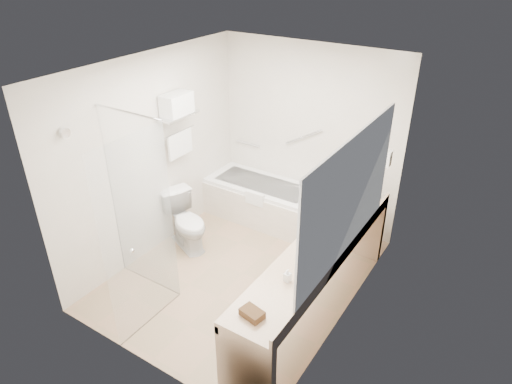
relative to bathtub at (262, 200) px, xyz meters
The scene contains 25 objects.
floor 1.36m from the bathtub, 68.05° to the right, with size 3.20×3.20×0.00m, color #9A7F5F.
ceiling 2.59m from the bathtub, 68.05° to the right, with size 2.60×3.20×0.10m, color white.
wall_back 1.15m from the bathtub, 35.84° to the left, with size 2.60×0.10×2.50m, color beige.
wall_front 3.04m from the bathtub, 80.02° to the right, with size 2.60×0.10×2.50m, color beige.
wall_left 1.77m from the bathtub, 122.86° to the right, with size 0.10×3.20×2.50m, color beige.
wall_right 2.39m from the bathtub, 34.55° to the right, with size 0.10×3.20×2.50m, color beige.
bathtub is the anchor object (origin of this frame).
grab_bar_short 0.87m from the bathtub, 144.55° to the left, with size 0.03×0.03×0.40m, color silver.
grab_bar_long 1.12m from the bathtub, 35.51° to the left, with size 0.03×0.03×0.60m, color silver.
shower_enclosure 2.31m from the bathtub, 93.47° to the right, with size 0.96×0.91×2.11m.
towel_shelf 1.85m from the bathtub, 127.02° to the right, with size 0.24×0.55×0.81m.
vanity_counter 2.09m from the bathtub, 42.35° to the right, with size 0.55×2.70×0.95m.
sink 1.92m from the bathtub, 32.47° to the right, with size 0.40×0.52×0.14m, color white.
faucet 2.07m from the bathtub, 30.20° to the right, with size 0.03×0.03×0.14m, color silver.
mirror 2.60m from the bathtub, 37.82° to the right, with size 0.02×2.00×1.20m, color #B3B8C0.
hairdryer_unit 2.12m from the bathtub, ahead, with size 0.08×0.10×0.18m, color silver.
toilet 1.22m from the bathtub, 111.79° to the right, with size 0.41×0.74×0.72m, color white.
amenity_basket 2.98m from the bathtub, 59.63° to the right, with size 0.19×0.13×0.06m, color #492F1A.
soap_bottle_a 2.55m from the bathtub, 52.73° to the right, with size 0.06×0.13×0.06m, color silver.
soap_bottle_b 2.36m from the bathtub, 47.92° to the right, with size 0.09×0.11×0.09m, color silver.
water_bottle_left 1.70m from the bathtub, 15.79° to the right, with size 0.06×0.06×0.21m.
water_bottle_mid 1.66m from the bathtub, 14.81° to the right, with size 0.06×0.06×0.20m.
water_bottle_right 1.77m from the bathtub, 19.88° to the right, with size 0.06×0.06×0.19m.
drinking_glass_near 1.78m from the bathtub, 22.98° to the right, with size 0.07×0.07×0.08m, color silver.
drinking_glass_far 1.57m from the bathtub, 14.22° to the right, with size 0.08×0.08×0.10m, color silver.
Camera 1 is at (2.51, -3.61, 3.56)m, focal length 32.00 mm.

